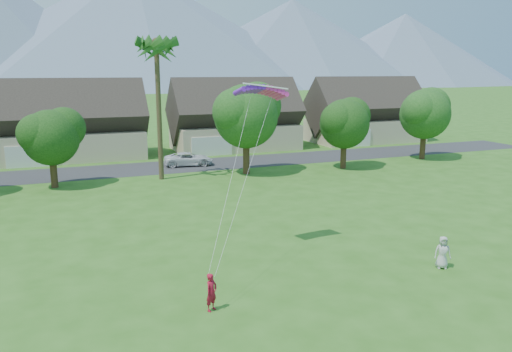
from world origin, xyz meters
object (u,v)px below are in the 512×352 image
parked_car (189,159)px  kite_flyer (211,292)px  watcher (443,252)px  parafoil_kite (261,89)px

parked_car → kite_flyer: bearing=175.6°
parked_car → watcher: bearing=-162.9°
watcher → parked_car: (-5.26, 31.29, -0.13)m
parked_car → parafoil_kite: size_ratio=1.76×
parked_car → parafoil_kite: parafoil_kite is taller
watcher → parked_car: 31.73m
parafoil_kite → parked_car: bearing=79.0°
kite_flyer → parked_car: bearing=42.9°
parafoil_kite → kite_flyer: bearing=-133.4°
kite_flyer → watcher: watcher is taller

